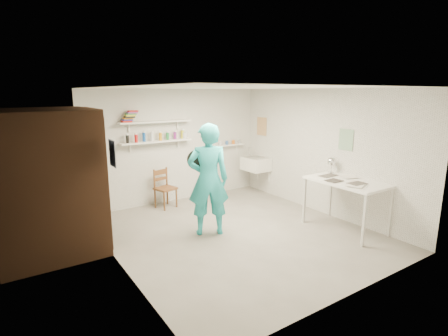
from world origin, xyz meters
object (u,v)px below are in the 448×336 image
belfast_sink (256,164)px  wooden_chair (166,188)px  wall_clock (197,160)px  man (208,180)px  work_table (345,205)px  desk_lamp (332,161)px

belfast_sink → wooden_chair: belfast_sink is taller
belfast_sink → wall_clock: wall_clock is taller
wooden_chair → man: bearing=-102.9°
wall_clock → work_table: (2.14, -1.35, -0.80)m
desk_lamp → man: bearing=164.5°
wooden_chair → desk_lamp: bearing=-58.8°
man → work_table: size_ratio=1.42×
belfast_sink → man: size_ratio=0.32×
wooden_chair → work_table: bearing=-67.5°
wooden_chair → desk_lamp: 3.30m
belfast_sink → work_table: work_table is taller
belfast_sink → wall_clock: 2.63m
desk_lamp → wall_clock: bearing=160.6°
belfast_sink → wooden_chair: bearing=175.0°
belfast_sink → work_table: size_ratio=0.46×
wall_clock → wooden_chair: wall_clock is taller
belfast_sink → desk_lamp: bearing=-87.1°
work_table → desk_lamp: size_ratio=8.00×
man → wooden_chair: 1.72m
belfast_sink → work_table: 2.61m
wooden_chair → belfast_sink: bearing=-19.2°
man → wooden_chair: size_ratio=2.30×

